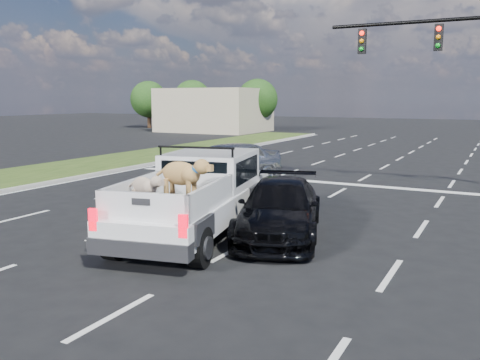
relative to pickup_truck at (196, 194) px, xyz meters
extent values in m
plane|color=black|center=(-0.27, -0.79, -1.04)|extent=(160.00, 160.00, 0.00)
cube|color=silver|center=(-5.52, 5.21, -1.03)|extent=(0.12, 60.00, 0.01)
cube|color=silver|center=(-2.02, 5.21, -1.03)|extent=(0.12, 60.00, 0.01)
cube|color=silver|center=(1.48, 5.21, -1.03)|extent=(0.12, 60.00, 0.01)
cube|color=silver|center=(4.98, 5.21, -1.03)|extent=(0.12, 60.00, 0.01)
cube|color=silver|center=(-9.07, 5.21, -1.03)|extent=(0.15, 60.00, 0.01)
cube|color=silver|center=(-0.27, 9.21, -1.03)|extent=(17.00, 0.45, 0.01)
cube|color=#233C12|center=(-11.77, 5.21, -0.99)|extent=(5.00, 60.00, 0.10)
cube|color=#A4A096|center=(-9.32, 5.21, -0.97)|extent=(0.15, 60.00, 0.14)
cylinder|color=black|center=(4.83, 9.71, 5.16)|extent=(9.00, 0.14, 0.14)
cube|color=black|center=(4.33, 9.71, 4.56)|extent=(0.30, 0.18, 0.95)
sphere|color=red|center=(4.33, 9.60, 4.86)|extent=(0.18, 0.18, 0.18)
cube|color=black|center=(1.53, 9.71, 4.56)|extent=(0.30, 0.18, 0.95)
sphere|color=red|center=(1.53, 9.60, 4.86)|extent=(0.18, 0.18, 0.18)
cube|color=tan|center=(-20.27, 35.21, 1.16)|extent=(10.00, 8.00, 4.40)
cylinder|color=#332114|center=(-30.27, 37.21, 0.04)|extent=(0.44, 0.44, 2.16)
sphere|color=#153C10|center=(-30.27, 37.21, 2.26)|extent=(4.20, 4.20, 4.20)
cylinder|color=#332114|center=(-24.27, 37.21, 0.04)|extent=(0.44, 0.44, 2.16)
sphere|color=#153C10|center=(-24.27, 37.21, 2.26)|extent=(4.20, 4.20, 4.20)
cylinder|color=#332114|center=(-16.27, 37.21, 0.04)|extent=(0.44, 0.44, 2.16)
sphere|color=#153C10|center=(-16.27, 37.21, 2.26)|extent=(4.20, 4.20, 4.20)
cylinder|color=black|center=(-0.46, -2.53, -0.62)|extent=(0.48, 0.89, 0.85)
cylinder|color=black|center=(1.44, -2.13, -0.62)|extent=(0.48, 0.89, 0.85)
cylinder|color=black|center=(-1.30, 1.50, -0.62)|extent=(0.48, 0.89, 0.85)
cylinder|color=black|center=(0.60, 1.90, -0.62)|extent=(0.48, 0.89, 0.85)
cube|color=silver|center=(0.06, -0.26, -0.30)|extent=(3.29, 6.22, 0.58)
cube|color=silver|center=(-0.23, 1.10, 0.47)|extent=(2.53, 2.93, 0.96)
cube|color=black|center=(0.03, -0.13, 0.50)|extent=(1.70, 0.39, 0.69)
cylinder|color=black|center=(0.00, 0.01, 1.17)|extent=(1.97, 0.47, 0.06)
cube|color=black|center=(0.33, -1.54, -0.05)|extent=(2.53, 3.19, 0.07)
cube|color=silver|center=(-0.60, -1.73, 0.28)|extent=(0.67, 2.80, 0.58)
cube|color=silver|center=(1.25, -1.35, 0.28)|extent=(0.67, 2.80, 0.58)
cube|color=silver|center=(0.61, -2.89, 0.28)|extent=(1.96, 0.49, 0.58)
cube|color=red|center=(-0.27, -3.31, 0.02)|extent=(0.19, 0.10, 0.45)
cube|color=red|center=(1.59, -2.92, 0.02)|extent=(0.19, 0.10, 0.45)
cube|color=black|center=(0.64, -3.04, -0.50)|extent=(2.16, 0.77, 0.33)
imported|color=#A2A4A8|center=(-3.06, 7.06, -0.18)|extent=(3.39, 5.43, 1.72)
imported|color=black|center=(1.93, 0.83, -0.35)|extent=(3.28, 5.12, 1.38)
camera|label=1|loc=(6.78, -10.55, 2.37)|focal=38.00mm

